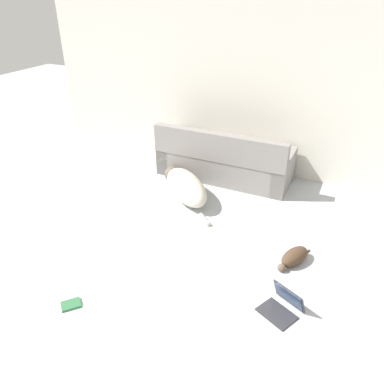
% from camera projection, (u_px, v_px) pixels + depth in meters
% --- Properties ---
extents(wall_back, '(7.80, 0.06, 2.63)m').
position_uv_depth(wall_back, '(268.00, 91.00, 5.61)').
color(wall_back, beige).
rests_on(wall_back, ground_plane).
extents(couch, '(2.07, 0.79, 0.84)m').
position_uv_depth(couch, '(224.00, 162.00, 5.89)').
color(couch, gray).
rests_on(couch, ground_plane).
extents(dog, '(1.21, 1.11, 0.38)m').
position_uv_depth(dog, '(185.00, 186.00, 5.39)').
color(dog, beige).
rests_on(dog, ground_plane).
extents(cat, '(0.34, 0.55, 0.17)m').
position_uv_depth(cat, '(294.00, 257.00, 4.16)').
color(cat, '#473323').
rests_on(cat, ground_plane).
extents(laptop_open, '(0.45, 0.45, 0.25)m').
position_uv_depth(laptop_open, '(284.00, 303.00, 3.56)').
color(laptop_open, '#2D2D33').
rests_on(laptop_open, ground_plane).
extents(book_green, '(0.22, 0.22, 0.02)m').
position_uv_depth(book_green, '(71.00, 305.00, 3.64)').
color(book_green, '#2D663D').
rests_on(book_green, ground_plane).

